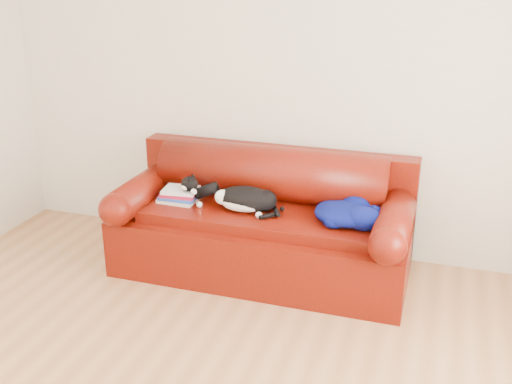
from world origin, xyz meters
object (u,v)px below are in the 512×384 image
at_px(book_stack, 180,195).
at_px(blanket, 347,213).
at_px(sofa_base, 262,241).
at_px(cat, 245,200).

distance_m(book_stack, blanket, 1.23).
relative_size(sofa_base, cat, 3.44).
relative_size(sofa_base, blanket, 4.19).
height_order(book_stack, blanket, blanket).
xyz_separation_m(sofa_base, cat, (-0.10, -0.08, 0.35)).
bearing_deg(blanket, cat, -177.84).
height_order(sofa_base, cat, cat).
bearing_deg(cat, blanket, 1.07).
bearing_deg(book_stack, sofa_base, 5.30).
height_order(book_stack, cat, cat).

